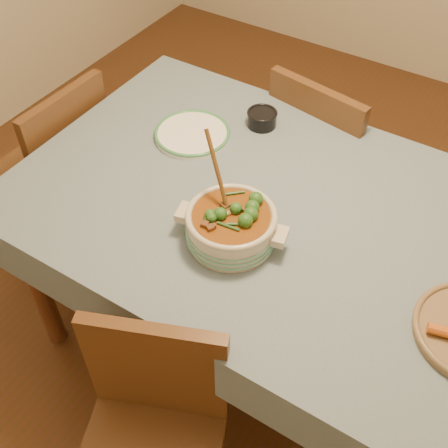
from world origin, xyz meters
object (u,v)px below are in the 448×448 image
(stew_casserole, at_px, (231,224))
(chair_far, at_px, (322,156))
(dining_table, at_px, (278,229))
(chair_near, at_px, (153,430))
(white_plate, at_px, (192,134))
(chair_left, at_px, (60,165))
(condiment_bowl, at_px, (262,118))

(stew_casserole, xyz_separation_m, chair_far, (-0.04, 0.79, -0.33))
(dining_table, distance_m, chair_near, 0.70)
(white_plate, bearing_deg, dining_table, -19.64)
(white_plate, height_order, chair_far, chair_far)
(chair_near, xyz_separation_m, chair_left, (-0.98, 0.68, 0.02))
(dining_table, relative_size, condiment_bowl, 12.27)
(dining_table, distance_m, chair_left, 1.01)
(dining_table, relative_size, chair_far, 1.94)
(white_plate, bearing_deg, condiment_bowl, 47.31)
(stew_casserole, height_order, chair_far, stew_casserole)
(chair_far, distance_m, chair_left, 1.07)
(condiment_bowl, relative_size, chair_near, 0.17)
(white_plate, xyz_separation_m, chair_near, (0.42, -0.83, -0.30))
(stew_casserole, xyz_separation_m, condiment_bowl, (-0.19, 0.52, -0.03))
(dining_table, relative_size, stew_casserole, 5.08)
(white_plate, distance_m, condiment_bowl, 0.25)
(stew_casserole, relative_size, chair_far, 0.38)
(stew_casserole, relative_size, condiment_bowl, 2.41)
(chair_left, bearing_deg, chair_near, 56.89)
(dining_table, distance_m, chair_far, 0.64)
(chair_left, bearing_deg, condiment_bowl, 116.34)
(chair_far, distance_m, chair_near, 1.29)
(condiment_bowl, xyz_separation_m, chair_far, (0.15, 0.27, -0.30))
(dining_table, bearing_deg, stew_casserole, -108.49)
(condiment_bowl, bearing_deg, chair_left, -155.12)
(chair_far, height_order, chair_left, chair_far)
(chair_near, bearing_deg, dining_table, 67.15)
(dining_table, distance_m, stew_casserole, 0.25)
(chair_far, bearing_deg, chair_near, 104.10)
(condiment_bowl, relative_size, chair_left, 0.16)
(dining_table, bearing_deg, chair_far, 99.87)
(white_plate, distance_m, chair_near, 0.98)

